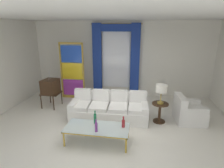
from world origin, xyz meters
TOP-DOWN VIEW (x-y plane):
  - ground_plane at (0.00, 0.00)m, footprint 16.00×16.00m
  - wall_rear at (0.00, 3.06)m, footprint 8.00×0.12m
  - ceiling_slab at (0.00, 0.80)m, footprint 8.00×7.60m
  - curtained_window at (-0.19, 2.89)m, footprint 2.00×0.17m
  - couch_white_long at (-0.07, 0.71)m, footprint 2.38×1.03m
  - coffee_table at (-0.13, -0.63)m, footprint 1.55×0.69m
  - bottle_blue_decanter at (-0.10, -0.83)m, footprint 0.06×0.06m
  - bottle_crystal_tall at (0.49, -0.52)m, footprint 0.08×0.08m
  - bottle_amber_squat at (-0.22, -0.47)m, footprint 0.07×0.07m
  - vintage_tv at (-2.26, 1.25)m, footprint 0.62×0.64m
  - armchair_white at (2.29, 0.86)m, footprint 0.89×0.88m
  - stained_glass_divider at (-1.80, 2.20)m, footprint 0.95×0.05m
  - peacock_figurine at (-1.34, 1.75)m, footprint 0.44×0.60m
  - round_side_table at (1.45, 0.68)m, footprint 0.48×0.48m
  - table_lamp_brass at (1.45, 0.68)m, footprint 0.32×0.32m

SIDE VIEW (x-z plane):
  - ground_plane at x=0.00m, z-range 0.00..0.00m
  - peacock_figurine at x=-1.34m, z-range -0.03..0.47m
  - armchair_white at x=2.29m, z-range -0.11..0.69m
  - couch_white_long at x=-0.07m, z-range -0.12..0.74m
  - round_side_table at x=1.45m, z-range 0.06..0.65m
  - coffee_table at x=-0.13m, z-range 0.17..0.58m
  - bottle_crystal_tall at x=0.49m, z-range 0.38..0.66m
  - bottle_blue_decanter at x=-0.10m, z-range 0.38..0.69m
  - bottle_amber_squat at x=-0.22m, z-range 0.38..0.73m
  - vintage_tv at x=-2.26m, z-range 0.06..1.40m
  - table_lamp_brass at x=1.45m, z-range 0.74..1.31m
  - stained_glass_divider at x=-1.80m, z-range -0.04..2.16m
  - wall_rear at x=0.00m, z-range 0.00..3.00m
  - curtained_window at x=-0.19m, z-range 0.39..3.09m
  - ceiling_slab at x=0.00m, z-range 3.00..3.04m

